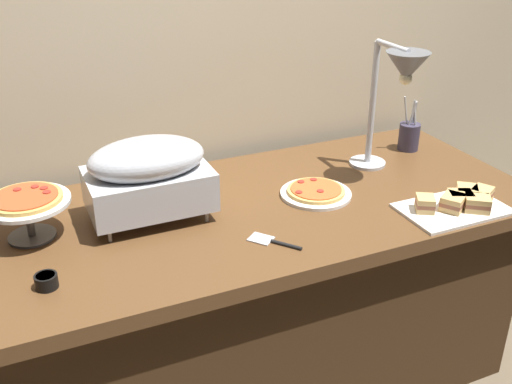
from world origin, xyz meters
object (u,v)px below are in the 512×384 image
Objects in this scene: chafing_dish at (148,174)px; heat_lamp at (399,79)px; utensil_holder at (409,136)px; serving_spatula at (273,242)px; sandwich_platter at (459,203)px; pizza_plate_front at (316,192)px; pizza_plate_center at (26,204)px; sauce_cup_near at (46,281)px.

chafing_dish is 0.91m from heat_lamp.
heat_lamp is 2.12× the size of utensil_holder.
sandwich_platter is at bearing -4.85° from serving_spatula.
utensil_holder is 1.49× the size of serving_spatula.
serving_spatula is at bearing -46.35° from chafing_dish.
pizza_plate_front reaches higher than serving_spatula.
heat_lamp is at bearing -4.09° from chafing_dish.
pizza_plate_front is at bearing -6.19° from pizza_plate_center.
heat_lamp is (0.88, -0.06, 0.22)m from chafing_dish.
pizza_plate_center is 0.74× the size of sandwich_platter.
sauce_cup_near is 0.27× the size of utensil_holder.
utensil_holder reaches higher than serving_spatula.
pizza_plate_center is 1.50m from utensil_holder.
pizza_plate_center reaches higher than pizza_plate_front.
utensil_holder is (1.48, 0.42, 0.04)m from sauce_cup_near.
serving_spatula is at bearing -140.18° from pizza_plate_front.
sandwich_platter is 1.54× the size of utensil_holder.
heat_lamp reaches higher than sauce_cup_near.
pizza_plate_center is at bearing -175.35° from utensil_holder.
chafing_dish is 2.52× the size of serving_spatula.
pizza_plate_center is 0.74m from serving_spatula.
sauce_cup_near is (-0.36, -0.27, -0.13)m from chafing_dish.
heat_lamp is 0.48m from pizza_plate_front.
pizza_plate_front is 0.94m from sauce_cup_near.
pizza_plate_front is at bearing -158.23° from utensil_holder.
chafing_dish is at bearing 36.99° from sauce_cup_near.
sauce_cup_near is at bearing 176.86° from serving_spatula.
utensil_holder reaches higher than sauce_cup_near.
chafing_dish reaches higher than sandwich_platter.
chafing_dish reaches higher than utensil_holder.
pizza_plate_front is at bearing 143.36° from sandwich_platter.
heat_lamp reaches higher than serving_spatula.
pizza_plate_center reaches higher than serving_spatula.
chafing_dish is at bearing -172.62° from utensil_holder.
utensil_holder is (0.24, 0.21, -0.32)m from heat_lamp.
sauce_cup_near is (0.01, -0.29, -0.09)m from pizza_plate_center.
utensil_holder is at bearing 21.77° from pizza_plate_front.
pizza_plate_center is 0.31m from sauce_cup_near.
utensil_holder is (0.56, 0.22, 0.05)m from pizza_plate_front.
heat_lamp is 3.16× the size of serving_spatula.
pizza_plate_front is 0.60m from utensil_holder.
pizza_plate_center is 1.37m from sandwich_platter.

